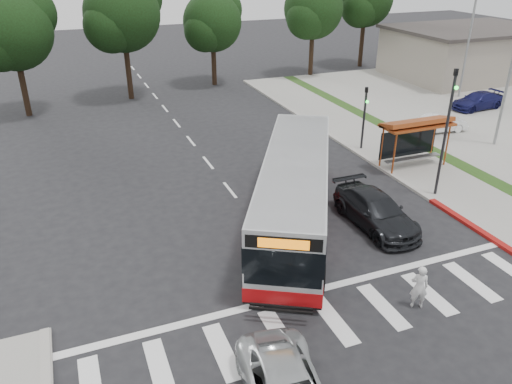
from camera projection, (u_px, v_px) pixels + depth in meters
ground at (275, 247)px, 21.24m from camera, size 140.00×140.00×0.00m
sidewalk_east at (384, 149)px, 31.52m from camera, size 4.00×40.00×0.12m
curb_east at (357, 153)px, 30.86m from camera, size 0.30×40.00×0.15m
curb_east_red at (476, 228)px, 22.50m from camera, size 0.32×6.00×0.15m
parking_lot at (505, 118)px, 37.15m from camera, size 18.00×36.00×0.10m
commercial_building at (468, 54)px, 48.54m from camera, size 14.00×10.00×4.40m
building_roof_cap at (472, 29)px, 47.51m from camera, size 14.60×10.60×0.30m
crosswalk_ladder at (334, 320)px, 17.06m from camera, size 18.00×2.60×0.01m
bus_shelter at (416, 128)px, 28.03m from camera, size 4.20×1.60×2.86m
traffic_signal_ne_tall at (447, 123)px, 23.95m from camera, size 0.18×0.37×6.50m
traffic_signal_ne_short at (365, 112)px, 30.41m from camera, size 0.18×0.37×4.00m
lot_light_mid at (471, 25)px, 39.92m from camera, size 1.90×0.35×9.01m
tree_ne_a at (314, 8)px, 47.18m from camera, size 6.16×5.74×9.30m
tree_north_a at (123, 12)px, 39.34m from camera, size 6.60×6.15×10.17m
tree_north_b at (213, 21)px, 44.20m from camera, size 5.72×5.33×8.43m
tree_north_c at (13, 29)px, 35.31m from camera, size 6.16×5.74×9.30m
transit_bus at (295, 192)px, 22.28m from camera, size 8.56×12.37×3.27m
pedestrian at (419, 287)px, 17.35m from camera, size 0.73×0.64×1.69m
dark_sedan at (376, 211)px, 22.60m from camera, size 2.08×5.11×1.48m
parked_car_1 at (441, 123)px, 34.06m from camera, size 3.77×1.63×1.21m
parked_car_3 at (478, 101)px, 38.93m from camera, size 4.57×2.17×1.29m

